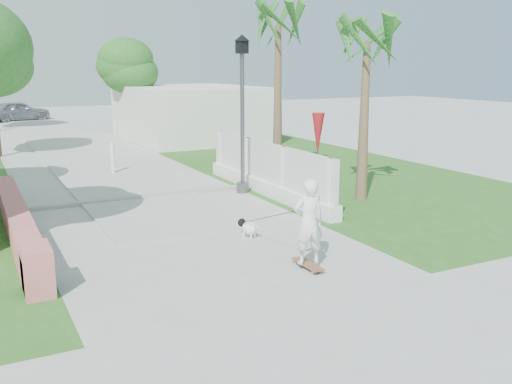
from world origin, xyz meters
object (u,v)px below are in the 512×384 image
bollard (113,157)px  skateboarder (290,220)px  parked_car (19,111)px  street_lamp (242,108)px  patio_umbrella (318,135)px  dog (248,227)px

bollard → skateboarder: bearing=-84.9°
parked_car → street_lamp: bearing=176.2°
patio_umbrella → dog: bearing=-140.6°
skateboarder → dog: 1.80m
dog → street_lamp: bearing=41.4°
parked_car → skateboarder: bearing=171.6°
patio_umbrella → dog: (-3.72, -3.05, -1.46)m
bollard → dog: bearing=-84.1°
parked_car → patio_umbrella: bearing=179.8°
bollard → patio_umbrella: 7.25m
patio_umbrella → parked_car: 28.03m
patio_umbrella → bollard: bearing=129.9°
street_lamp → bollard: bearing=121.0°
dog → parked_car: (-1.96, 30.49, 0.44)m
patio_umbrella → skateboarder: size_ratio=0.81×
street_lamp → parked_car: street_lamp is taller
street_lamp → dog: 4.96m
bollard → dog: (0.88, -8.55, -0.36)m
street_lamp → bollard: 5.56m
street_lamp → patio_umbrella: bearing=-27.8°
bollard → parked_car: size_ratio=0.28×
patio_umbrella → parked_car: patio_umbrella is taller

